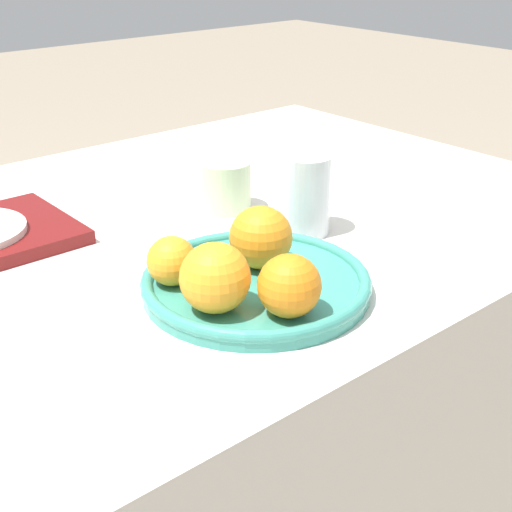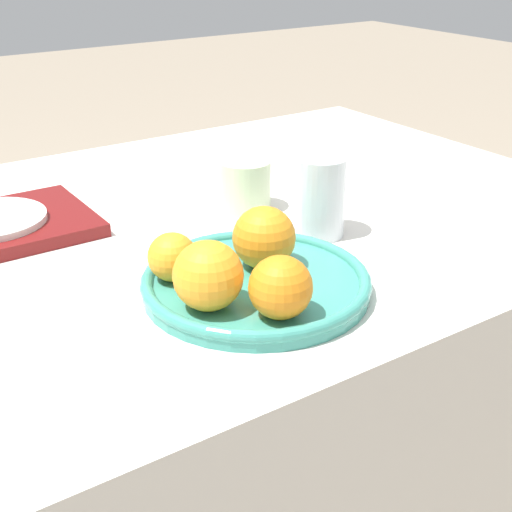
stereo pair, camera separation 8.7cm
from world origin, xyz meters
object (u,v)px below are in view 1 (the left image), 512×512
(fruit_platter, at_px, (256,283))
(water_glass, at_px, (305,194))
(orange_3, at_px, (289,286))
(cup_2, at_px, (225,186))
(orange_2, at_px, (172,261))
(orange_0, at_px, (261,237))
(orange_1, at_px, (215,278))

(fruit_platter, xyz_separation_m, water_glass, (0.18, 0.10, 0.05))
(orange_3, xyz_separation_m, cup_2, (0.17, 0.34, -0.01))
(orange_2, bearing_deg, orange_0, -16.05)
(orange_3, distance_m, water_glass, 0.28)
(orange_2, bearing_deg, fruit_platter, -34.06)
(fruit_platter, distance_m, orange_0, 0.06)
(fruit_platter, xyz_separation_m, cup_2, (0.15, 0.25, 0.03))
(water_glass, xyz_separation_m, cup_2, (-0.03, 0.15, -0.02))
(fruit_platter, bearing_deg, cup_2, 59.65)
(fruit_platter, bearing_deg, orange_0, 40.66)
(orange_0, distance_m, orange_3, 0.13)
(orange_0, distance_m, water_glass, 0.17)
(orange_3, xyz_separation_m, water_glass, (0.21, 0.19, 0.01))
(orange_1, xyz_separation_m, orange_2, (-0.00, 0.09, -0.01))
(orange_0, height_order, orange_1, same)
(orange_0, height_order, orange_2, orange_0)
(orange_2, relative_size, orange_3, 0.84)
(orange_2, bearing_deg, orange_3, -68.90)
(fruit_platter, distance_m, orange_2, 0.11)
(fruit_platter, relative_size, orange_3, 3.96)
(orange_0, relative_size, orange_3, 1.11)
(orange_2, distance_m, cup_2, 0.30)
(cup_2, bearing_deg, fruit_platter, -120.35)
(orange_0, relative_size, water_glass, 0.68)
(orange_1, xyz_separation_m, cup_2, (0.23, 0.28, -0.02))
(orange_1, height_order, cup_2, orange_1)
(orange_2, xyz_separation_m, orange_3, (0.06, -0.15, 0.01))
(fruit_platter, height_order, orange_2, orange_2)
(water_glass, relative_size, cup_2, 1.44)
(fruit_platter, relative_size, orange_2, 4.69)
(orange_1, xyz_separation_m, orange_3, (0.06, -0.06, -0.00))
(orange_3, relative_size, cup_2, 0.88)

